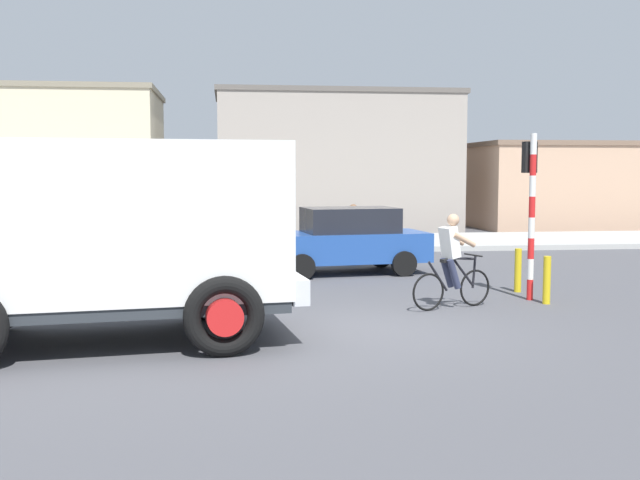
% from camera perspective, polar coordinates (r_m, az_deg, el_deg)
% --- Properties ---
extents(ground_plane, '(120.00, 120.00, 0.00)m').
position_cam_1_polar(ground_plane, '(11.81, 3.76, -6.89)').
color(ground_plane, '#4C4C51').
extents(sidewalk_far, '(80.00, 5.00, 0.16)m').
position_cam_1_polar(sidewalk_far, '(25.10, -2.11, -0.23)').
color(sidewalk_far, '#ADADA8').
rests_on(sidewalk_far, ground).
extents(truck_foreground, '(5.68, 3.31, 2.90)m').
position_cam_1_polar(truck_foreground, '(11.20, -16.23, 0.86)').
color(truck_foreground, white).
rests_on(truck_foreground, ground).
extents(cyclist, '(1.63, 0.73, 1.72)m').
position_cam_1_polar(cyclist, '(13.73, 10.00, -1.60)').
color(cyclist, black).
rests_on(cyclist, ground).
extents(traffic_light_pole, '(0.24, 0.43, 3.20)m').
position_cam_1_polar(traffic_light_pole, '(14.97, 15.73, 3.47)').
color(traffic_light_pole, red).
rests_on(traffic_light_pole, ground).
extents(car_red_near, '(4.18, 2.24, 1.60)m').
position_cam_1_polar(car_red_near, '(18.22, 1.95, 0.01)').
color(car_red_near, '#234C9E').
rests_on(car_red_near, ground).
extents(pedestrian_near_kerb, '(0.34, 0.22, 1.62)m').
position_cam_1_polar(pedestrian_near_kerb, '(19.82, 2.55, 0.52)').
color(pedestrian_near_kerb, '#2D334C').
rests_on(pedestrian_near_kerb, ground).
extents(bollard_near, '(0.14, 0.14, 0.90)m').
position_cam_1_polar(bollard_near, '(14.67, 16.87, -2.94)').
color(bollard_near, gold).
rests_on(bollard_near, ground).
extents(bollard_far, '(0.14, 0.14, 0.90)m').
position_cam_1_polar(bollard_far, '(15.95, 14.82, -2.24)').
color(bollard_far, gold).
rests_on(bollard_far, ground).
extents(building_corner_left, '(9.52, 6.29, 5.69)m').
position_cam_1_polar(building_corner_left, '(32.15, -20.54, 5.59)').
color(building_corner_left, beige).
rests_on(building_corner_left, ground).
extents(building_mid_block, '(10.12, 5.26, 5.79)m').
position_cam_1_polar(building_mid_block, '(32.22, 1.17, 6.00)').
color(building_mid_block, '#9E9389').
rests_on(building_mid_block, ground).
extents(building_corner_right, '(8.21, 6.96, 3.72)m').
position_cam_1_polar(building_corner_right, '(35.56, 17.58, 4.03)').
color(building_corner_right, tan).
rests_on(building_corner_right, ground).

